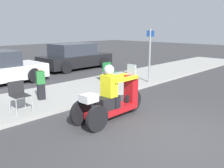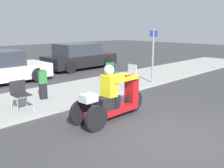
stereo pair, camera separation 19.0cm
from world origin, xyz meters
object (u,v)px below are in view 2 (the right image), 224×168
Objects in this scene: motorcycle_trike at (112,100)px; folding_chair_set_back at (112,70)px; street_sign at (153,54)px; spectator_far_back at (43,83)px; parked_car_lot_right at (79,57)px; folding_chair_curbside at (20,92)px.

folding_chair_set_back is (2.82, 2.88, 0.10)m from motorcycle_trike.
street_sign is (4.00, 1.67, 0.79)m from motorcycle_trike.
street_sign reaches higher than spectator_far_back.
street_sign is at bearing 22.70° from motorcycle_trike.
folding_chair_set_back is (3.33, 0.26, -0.00)m from spectator_far_back.
parked_car_lot_right is at bearing 42.91° from spectator_far_back.
parked_car_lot_right is at bearing 85.54° from street_sign.
parked_car_lot_right is at bearing 58.43° from motorcycle_trike.
street_sign is at bearing -45.80° from folding_chair_set_back.
folding_chair_curbside is at bearing -139.23° from parked_car_lot_right.
parked_car_lot_right is 5.59m from street_sign.
folding_chair_set_back is 0.37× the size of street_sign.
folding_chair_curbside is 7.84m from parked_car_lot_right.
parked_car_lot_right is at bearing 40.77° from folding_chair_curbside.
spectator_far_back is 6.74m from parked_car_lot_right.
spectator_far_back is 3.34m from folding_chair_set_back.
street_sign reaches higher than motorcycle_trike.
parked_car_lot_right is 1.92× the size of street_sign.
motorcycle_trike is 4.41m from street_sign.
spectator_far_back is at bearing 100.88° from motorcycle_trike.
folding_chair_curbside is 0.19× the size of parked_car_lot_right.
folding_chair_curbside is at bearing 125.83° from motorcycle_trike.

